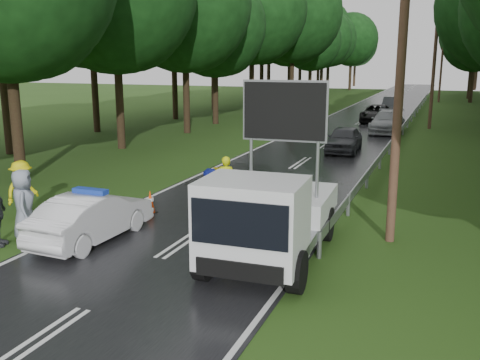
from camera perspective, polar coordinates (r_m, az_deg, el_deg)
The scene contains 22 objects.
ground at distance 14.84m, azimuth -5.71°, elevation -6.43°, with size 160.00×160.00×0.00m, color #234112.
road at distance 43.21m, azimuth 12.70°, elevation 6.00°, with size 7.00×140.00×0.02m, color black.
guardrail at distance 42.43m, azimuth 17.63°, elevation 6.33°, with size 0.12×60.06×0.70m.
utility_pole_near at distance 14.51m, azimuth 16.88°, elevation 13.03°, with size 1.40×0.24×10.00m.
utility_pole_mid at distance 40.47m, azimuth 20.06°, elevation 12.29°, with size 1.40×0.24×10.00m.
utility_pole_far at distance 66.47m, azimuth 20.75°, elevation 12.13°, with size 1.40×0.24×10.00m.
police_sedan at distance 15.09m, azimuth -15.51°, elevation -3.87°, with size 1.51×4.05×1.45m.
work_truck at distance 12.93m, azimuth 3.07°, elevation -3.87°, with size 2.62×5.49×4.30m.
barrier at distance 17.98m, azimuth 1.02°, elevation 0.02°, with size 2.84×0.50×1.19m.
officer at distance 17.88m, azimuth -1.52°, elevation -0.16°, with size 0.63×0.41×1.73m, color #CDDE0C.
civilian at distance 14.75m, azimuth -2.98°, elevation -2.53°, with size 0.95×0.74×1.95m, color #1826A2.
bystander_left at distance 17.80m, azimuth -22.22°, elevation -1.00°, with size 1.19×0.68×1.84m, color yellow.
bystander_right at distance 15.75m, azimuth -22.08°, elevation -2.45°, with size 0.96×0.63×1.97m, color gray.
queue_car_first at distance 29.24m, azimuth 11.04°, elevation 4.31°, with size 1.62×4.02×1.37m, color #3D3F44.
queue_car_second at distance 37.68m, azimuth 15.44°, elevation 6.00°, with size 2.05×5.04×1.46m, color #97999E.
queue_car_third at distance 43.78m, azimuth 14.40°, elevation 6.88°, with size 2.27×4.92×1.37m, color black.
queue_car_fourth at distance 50.74m, azimuth 15.93°, elevation 7.64°, with size 1.62×4.65×1.53m, color #393B3F.
cone_near_left at distance 15.81m, azimuth -18.84°, elevation -4.38°, with size 0.38×0.38×0.80m.
cone_center at distance 14.55m, azimuth -4.20°, elevation -5.49°, with size 0.30×0.30×0.64m.
cone_far at distance 17.37m, azimuth -1.40°, elevation -2.26°, with size 0.35×0.35×0.74m.
cone_left_mid at distance 17.42m, azimuth -9.55°, elevation -2.35°, with size 0.37×0.37×0.77m.
cone_right at distance 15.17m, azimuth 5.73°, elevation -4.76°, with size 0.30×0.30×0.64m.
Camera 1 is at (6.44, -12.45, 4.86)m, focal length 40.00 mm.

